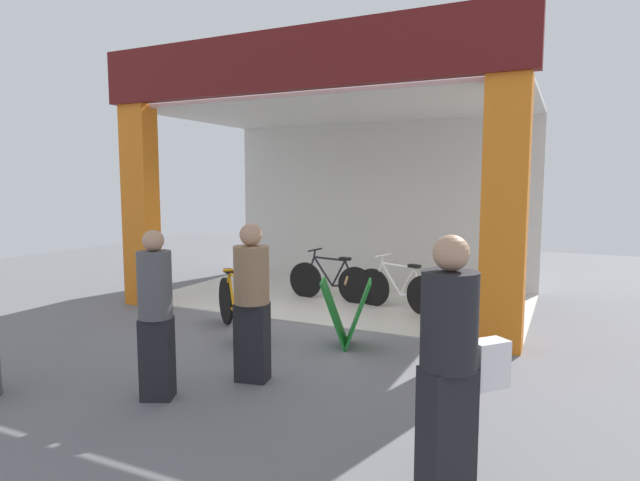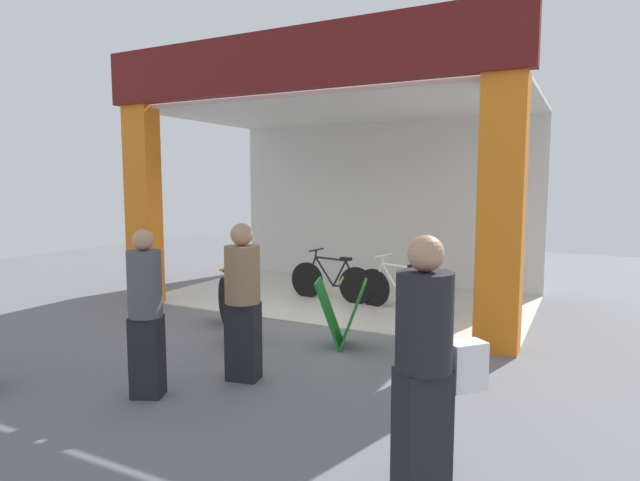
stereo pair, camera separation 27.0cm
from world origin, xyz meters
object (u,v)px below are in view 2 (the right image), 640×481
at_px(pedestrian_1, 426,364).
at_px(pedestrian_2, 243,299).
at_px(sandwich_board_sign, 341,313).
at_px(bicycle_inside_0, 398,290).
at_px(bicycle_inside_1, 331,281).
at_px(bicycle_parked_0, 233,305).
at_px(pedestrian_0, 146,312).

xyz_separation_m(pedestrian_1, pedestrian_2, (-2.32, 1.23, -0.05)).
bearing_deg(pedestrian_1, sandwich_board_sign, 124.44).
distance_m(sandwich_board_sign, pedestrian_1, 3.36).
bearing_deg(bicycle_inside_0, bicycle_inside_1, 171.23).
xyz_separation_m(bicycle_inside_1, bicycle_parked_0, (-0.37, -2.40, 0.02)).
relative_size(bicycle_inside_0, pedestrian_2, 0.96).
distance_m(bicycle_parked_0, pedestrian_0, 2.33).
height_order(bicycle_inside_1, pedestrian_0, pedestrian_0).
bearing_deg(sandwich_board_sign, bicycle_parked_0, -176.00).
distance_m(bicycle_inside_0, sandwich_board_sign, 2.08).
xyz_separation_m(bicycle_inside_0, bicycle_parked_0, (-1.68, -2.20, 0.02)).
bearing_deg(pedestrian_1, bicycle_parked_0, 143.10).
distance_m(pedestrian_0, pedestrian_1, 2.93).
distance_m(bicycle_inside_1, pedestrian_1, 5.95).
height_order(pedestrian_0, pedestrian_2, pedestrian_2).
distance_m(bicycle_inside_0, pedestrian_1, 5.19).
distance_m(bicycle_inside_1, pedestrian_0, 4.63).
height_order(sandwich_board_sign, pedestrian_0, pedestrian_0).
bearing_deg(bicycle_inside_0, bicycle_parked_0, -127.34).
relative_size(bicycle_inside_0, bicycle_parked_0, 1.17).
height_order(bicycle_inside_0, bicycle_inside_1, bicycle_inside_1).
height_order(bicycle_parked_0, pedestrian_2, pedestrian_2).
bearing_deg(pedestrian_2, pedestrian_0, -125.89).
xyz_separation_m(bicycle_inside_1, pedestrian_0, (0.24, -4.60, 0.48)).
height_order(bicycle_parked_0, pedestrian_0, pedestrian_0).
bearing_deg(pedestrian_2, bicycle_inside_1, 102.10).
bearing_deg(pedestrian_2, sandwich_board_sign, 73.77).
bearing_deg(pedestrian_2, pedestrian_1, -27.84).
relative_size(sandwich_board_sign, pedestrian_0, 0.53).
bearing_deg(bicycle_inside_0, sandwich_board_sign, -91.48).
bearing_deg(pedestrian_0, sandwich_board_sign, 66.24).
height_order(sandwich_board_sign, pedestrian_2, pedestrian_2).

